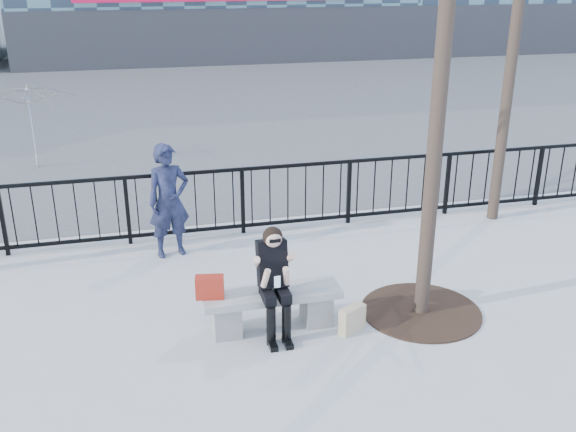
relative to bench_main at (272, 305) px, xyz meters
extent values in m
plane|color=#A1A19C|center=(0.00, 0.00, -0.30)|extent=(120.00, 120.00, 0.00)
cube|color=#474747|center=(0.00, 15.00, -0.30)|extent=(60.00, 23.00, 0.01)
cube|color=black|center=(0.00, 3.00, 0.78)|extent=(14.00, 0.05, 0.05)
cube|color=black|center=(0.00, 3.00, -0.18)|extent=(14.00, 0.05, 0.05)
cube|color=#2D2D30|center=(3.00, 21.96, 0.90)|extent=(18.00, 0.08, 2.40)
cube|color=#2D2D30|center=(20.00, 21.96, 0.90)|extent=(16.00, 0.08, 2.40)
cylinder|color=black|center=(4.50, 2.60, 3.20)|extent=(0.18, 0.18, 7.00)
cylinder|color=black|center=(1.90, -0.10, -0.29)|extent=(1.50, 1.50, 0.02)
cube|color=gray|center=(-0.55, 0.00, -0.10)|extent=(0.32, 0.38, 0.40)
cube|color=gray|center=(0.55, 0.00, -0.10)|extent=(0.32, 0.38, 0.40)
cube|color=gray|center=(0.00, 0.00, 0.14)|extent=(1.65, 0.46, 0.09)
cube|color=#9E2113|center=(-0.72, 0.02, 0.32)|extent=(0.35, 0.21, 0.27)
cube|color=beige|center=(0.90, -0.33, -0.14)|extent=(0.36, 0.27, 0.33)
imported|color=black|center=(-0.99, 2.43, 0.55)|extent=(0.70, 0.54, 1.71)
imported|color=yellow|center=(-3.46, 7.67, 0.60)|extent=(2.12, 2.16, 1.80)
camera|label=1|loc=(-1.45, -6.56, 3.75)|focal=40.00mm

